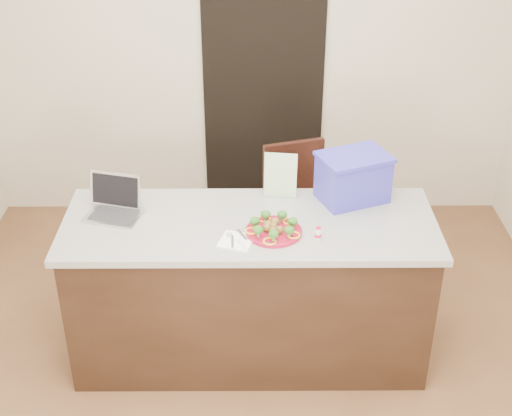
{
  "coord_description": "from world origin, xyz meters",
  "views": [
    {
      "loc": [
        0.02,
        -3.08,
        2.96
      ],
      "look_at": [
        0.04,
        0.2,
        1.04
      ],
      "focal_mm": 50.0,
      "sensor_mm": 36.0,
      "label": 1
    }
  ],
  "objects_px": {
    "chair": "(293,204)",
    "yogurt_bottle": "(318,234)",
    "napkin": "(236,241)",
    "plate": "(274,231)",
    "island": "(250,289)",
    "laptop": "(115,204)",
    "blue_box": "(353,177)"
  },
  "relations": [
    {
      "from": "chair",
      "to": "yogurt_bottle",
      "type": "bearing_deg",
      "value": -103.19
    },
    {
      "from": "napkin",
      "to": "plate",
      "type": "bearing_deg",
      "value": 22.22
    },
    {
      "from": "island",
      "to": "yogurt_bottle",
      "type": "relative_size",
      "value": 27.84
    },
    {
      "from": "plate",
      "to": "chair",
      "type": "relative_size",
      "value": 0.32
    },
    {
      "from": "napkin",
      "to": "laptop",
      "type": "bearing_deg",
      "value": 156.31
    },
    {
      "from": "napkin",
      "to": "blue_box",
      "type": "bearing_deg",
      "value": 34.21
    },
    {
      "from": "plate",
      "to": "yogurt_bottle",
      "type": "relative_size",
      "value": 4.1
    },
    {
      "from": "plate",
      "to": "blue_box",
      "type": "distance_m",
      "value": 0.6
    },
    {
      "from": "laptop",
      "to": "island",
      "type": "bearing_deg",
      "value": 7.11
    },
    {
      "from": "laptop",
      "to": "chair",
      "type": "xyz_separation_m",
      "value": [
        1.04,
        0.74,
        -0.44
      ]
    },
    {
      "from": "plate",
      "to": "napkin",
      "type": "height_order",
      "value": "plate"
    },
    {
      "from": "yogurt_bottle",
      "to": "blue_box",
      "type": "xyz_separation_m",
      "value": [
        0.23,
        0.43,
        0.11
      ]
    },
    {
      "from": "island",
      "to": "laptop",
      "type": "height_order",
      "value": "laptop"
    },
    {
      "from": "yogurt_bottle",
      "to": "napkin",
      "type": "bearing_deg",
      "value": -177.31
    },
    {
      "from": "yogurt_bottle",
      "to": "blue_box",
      "type": "distance_m",
      "value": 0.5
    },
    {
      "from": "plate",
      "to": "napkin",
      "type": "distance_m",
      "value": 0.21
    },
    {
      "from": "chair",
      "to": "napkin",
      "type": "bearing_deg",
      "value": -126.13
    },
    {
      "from": "plate",
      "to": "chair",
      "type": "bearing_deg",
      "value": 80.35
    },
    {
      "from": "island",
      "to": "yogurt_bottle",
      "type": "xyz_separation_m",
      "value": [
        0.36,
        -0.17,
        0.49
      ]
    },
    {
      "from": "island",
      "to": "plate",
      "type": "relative_size",
      "value": 6.78
    },
    {
      "from": "napkin",
      "to": "blue_box",
      "type": "height_order",
      "value": "blue_box"
    },
    {
      "from": "chair",
      "to": "laptop",
      "type": "bearing_deg",
      "value": -161.57
    },
    {
      "from": "laptop",
      "to": "yogurt_bottle",
      "type": "bearing_deg",
      "value": 1.04
    },
    {
      "from": "island",
      "to": "chair",
      "type": "bearing_deg",
      "value": 70.95
    },
    {
      "from": "blue_box",
      "to": "island",
      "type": "bearing_deg",
      "value": -178.95
    },
    {
      "from": "plate",
      "to": "laptop",
      "type": "distance_m",
      "value": 0.91
    },
    {
      "from": "plate",
      "to": "napkin",
      "type": "xyz_separation_m",
      "value": [
        -0.2,
        -0.08,
        -0.01
      ]
    },
    {
      "from": "blue_box",
      "to": "chair",
      "type": "bearing_deg",
      "value": 94.26
    },
    {
      "from": "chair",
      "to": "blue_box",
      "type": "bearing_deg",
      "value": -80.56
    },
    {
      "from": "island",
      "to": "blue_box",
      "type": "relative_size",
      "value": 4.44
    },
    {
      "from": "island",
      "to": "blue_box",
      "type": "bearing_deg",
      "value": 23.26
    },
    {
      "from": "laptop",
      "to": "chair",
      "type": "distance_m",
      "value": 1.35
    }
  ]
}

